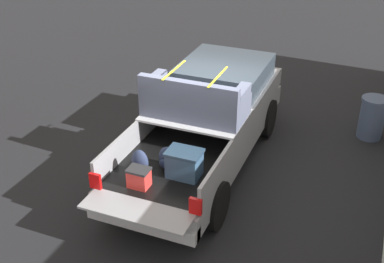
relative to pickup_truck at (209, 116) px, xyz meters
The scene contains 3 objects.
ground_plane 1.03m from the pickup_truck, behind, with size 40.00×40.00×0.00m, color black.
pickup_truck is the anchor object (origin of this frame).
trash_can 3.85m from the pickup_truck, 54.96° to the right, with size 0.60×0.60×0.98m.
Camera 1 is at (-8.11, -3.05, 5.60)m, focal length 45.74 mm.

